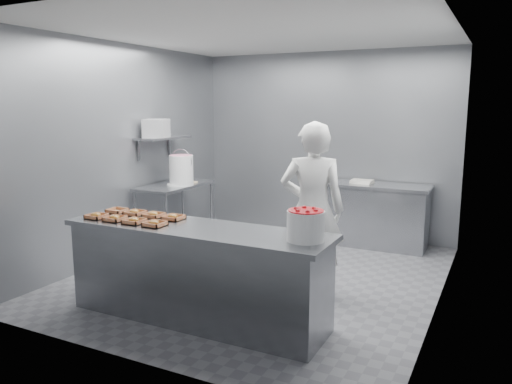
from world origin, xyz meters
TOP-DOWN VIEW (x-y plane):
  - floor at (0.00, 0.00)m, footprint 4.50×4.50m
  - ceiling at (0.00, 0.00)m, footprint 4.50×4.50m
  - wall_back at (0.00, 2.25)m, footprint 4.00×0.04m
  - wall_left at (-2.00, 0.00)m, footprint 0.04×4.50m
  - wall_right at (2.00, 0.00)m, footprint 0.04×4.50m
  - service_counter at (0.00, -1.35)m, footprint 2.60×0.70m
  - prep_table at (-1.65, 0.60)m, footprint 0.60×1.20m
  - back_counter at (0.90, 1.90)m, footprint 1.50×0.60m
  - wall_shelf at (-1.82, 0.60)m, footprint 0.35×0.90m
  - tray_0 at (-1.08, -1.50)m, footprint 0.19×0.18m
  - tray_1 at (-0.84, -1.50)m, footprint 0.19×0.18m
  - tray_2 at (-0.60, -1.50)m, footprint 0.19×0.18m
  - tray_3 at (-0.36, -1.50)m, footprint 0.19×0.18m
  - tray_4 at (-1.07, -1.20)m, footprint 0.19×0.18m
  - tray_5 at (-0.84, -1.20)m, footprint 0.19×0.18m
  - tray_6 at (-0.60, -1.20)m, footprint 0.19×0.18m
  - tray_7 at (-0.36, -1.20)m, footprint 0.19×0.18m
  - worker at (0.74, -0.26)m, footprint 0.78×0.63m
  - strawberry_tub at (1.08, -1.34)m, footprint 0.31×0.31m
  - glaze_bucket at (-1.51, 0.57)m, footprint 0.35×0.33m
  - bucket_lid at (-1.55, 0.54)m, footprint 0.39×0.39m
  - rag at (-1.51, 0.83)m, footprint 0.14×0.12m
  - appliance at (-1.82, 0.45)m, footprint 0.38×0.41m
  - paper_stack at (0.69, 1.90)m, footprint 0.32×0.25m

SIDE VIEW (x-z plane):
  - floor at x=0.00m, z-range 0.00..0.00m
  - back_counter at x=0.90m, z-range 0.00..0.90m
  - service_counter at x=0.00m, z-range 0.00..0.90m
  - prep_table at x=-1.65m, z-range 0.14..1.04m
  - rag at x=-1.51m, z-range 0.90..0.92m
  - bucket_lid at x=-1.55m, z-range 0.90..0.92m
  - tray_4 at x=-1.07m, z-range 0.90..0.94m
  - tray_0 at x=-1.08m, z-range 0.89..0.95m
  - tray_1 at x=-0.84m, z-range 0.89..0.95m
  - tray_2 at x=-0.60m, z-range 0.89..0.95m
  - tray_3 at x=-0.36m, z-range 0.89..0.95m
  - tray_5 at x=-0.84m, z-range 0.89..0.95m
  - tray_6 at x=-0.60m, z-range 0.89..0.95m
  - tray_7 at x=-0.36m, z-range 0.89..0.95m
  - worker at x=0.74m, z-range 0.00..1.85m
  - paper_stack at x=0.69m, z-range 0.90..0.95m
  - strawberry_tub at x=1.08m, z-range 0.91..1.17m
  - glaze_bucket at x=-1.51m, z-range 0.87..1.38m
  - wall_back at x=0.00m, z-range 0.00..2.80m
  - wall_left at x=-2.00m, z-range 0.00..2.80m
  - wall_right at x=2.00m, z-range 0.00..2.80m
  - wall_shelf at x=-1.82m, z-range 1.54..1.56m
  - appliance at x=-1.82m, z-range 1.56..1.82m
  - ceiling at x=0.00m, z-range 2.80..2.80m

